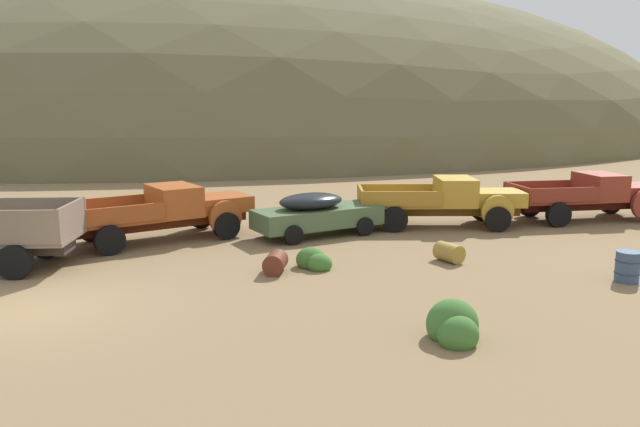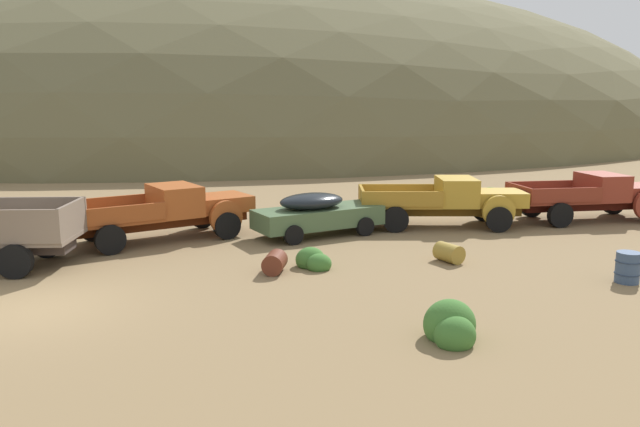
{
  "view_description": "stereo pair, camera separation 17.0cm",
  "coord_description": "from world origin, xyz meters",
  "px_view_note": "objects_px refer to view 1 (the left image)",
  "views": [
    {
      "loc": [
        2.64,
        -15.21,
        4.9
      ],
      "look_at": [
        7.88,
        3.46,
        1.29
      ],
      "focal_mm": 35.04,
      "sensor_mm": 36.0,
      "label": 1
    },
    {
      "loc": [
        2.81,
        -15.25,
        4.9
      ],
      "look_at": [
        7.88,
        3.46,
        1.29
      ],
      "focal_mm": 35.04,
      "sensor_mm": 36.0,
      "label": 2
    }
  ],
  "objects_px": {
    "car_weathered_green": "(321,213)",
    "oil_drum_spare": "(449,253)",
    "oil_drum_foreground": "(627,267)",
    "truck_oxide_orange": "(172,211)",
    "truck_rust_red": "(596,195)",
    "truck_mustard": "(453,201)",
    "oil_drum_tipped": "(275,263)"
  },
  "relations": [
    {
      "from": "car_weathered_green",
      "to": "oil_drum_spare",
      "type": "xyz_separation_m",
      "value": [
        2.72,
        -4.63,
        -0.53
      ]
    },
    {
      "from": "oil_drum_spare",
      "to": "car_weathered_green",
      "type": "bearing_deg",
      "value": 120.42
    },
    {
      "from": "oil_drum_foreground",
      "to": "oil_drum_spare",
      "type": "relative_size",
      "value": 0.87
    },
    {
      "from": "truck_oxide_orange",
      "to": "oil_drum_foreground",
      "type": "xyz_separation_m",
      "value": [
        11.54,
        -8.68,
        -0.58
      ]
    },
    {
      "from": "truck_oxide_orange",
      "to": "truck_rust_red",
      "type": "distance_m",
      "value": 16.75
    },
    {
      "from": "truck_mustard",
      "to": "oil_drum_tipped",
      "type": "height_order",
      "value": "truck_mustard"
    },
    {
      "from": "oil_drum_tipped",
      "to": "oil_drum_foreground",
      "type": "xyz_separation_m",
      "value": [
        8.95,
        -3.41,
        0.12
      ]
    },
    {
      "from": "truck_oxide_orange",
      "to": "oil_drum_tipped",
      "type": "xyz_separation_m",
      "value": [
        2.59,
        -5.27,
        -0.7
      ]
    },
    {
      "from": "truck_oxide_orange",
      "to": "oil_drum_foreground",
      "type": "relative_size",
      "value": 8.23
    },
    {
      "from": "truck_rust_red",
      "to": "car_weathered_green",
      "type": "bearing_deg",
      "value": -175.59
    },
    {
      "from": "truck_mustard",
      "to": "oil_drum_spare",
      "type": "relative_size",
      "value": 6.74
    },
    {
      "from": "truck_mustard",
      "to": "truck_rust_red",
      "type": "height_order",
      "value": "same"
    },
    {
      "from": "truck_oxide_orange",
      "to": "car_weathered_green",
      "type": "xyz_separation_m",
      "value": [
        5.18,
        -0.86,
        -0.18
      ]
    },
    {
      "from": "oil_drum_foreground",
      "to": "truck_mustard",
      "type": "bearing_deg",
      "value": 97.51
    },
    {
      "from": "truck_rust_red",
      "to": "oil_drum_tipped",
      "type": "xyz_separation_m",
      "value": [
        -14.13,
        -4.25,
        -0.71
      ]
    },
    {
      "from": "truck_oxide_orange",
      "to": "oil_drum_foreground",
      "type": "bearing_deg",
      "value": -54.98
    },
    {
      "from": "oil_drum_tipped",
      "to": "oil_drum_foreground",
      "type": "relative_size",
      "value": 1.23
    },
    {
      "from": "oil_drum_tipped",
      "to": "oil_drum_foreground",
      "type": "height_order",
      "value": "oil_drum_foreground"
    },
    {
      "from": "oil_drum_tipped",
      "to": "truck_rust_red",
      "type": "bearing_deg",
      "value": 16.73
    },
    {
      "from": "car_weathered_green",
      "to": "oil_drum_foreground",
      "type": "relative_size",
      "value": 6.13
    },
    {
      "from": "truck_rust_red",
      "to": "oil_drum_spare",
      "type": "bearing_deg",
      "value": -147.95
    },
    {
      "from": "truck_rust_red",
      "to": "oil_drum_tipped",
      "type": "distance_m",
      "value": 14.77
    },
    {
      "from": "truck_oxide_orange",
      "to": "truck_mustard",
      "type": "bearing_deg",
      "value": -21.76
    },
    {
      "from": "oil_drum_tipped",
      "to": "oil_drum_spare",
      "type": "xyz_separation_m",
      "value": [
        5.31,
        -0.21,
        -0.02
      ]
    },
    {
      "from": "car_weathered_green",
      "to": "truck_mustard",
      "type": "xyz_separation_m",
      "value": [
        5.3,
        0.17,
        0.18
      ]
    },
    {
      "from": "truck_oxide_orange",
      "to": "oil_drum_spare",
      "type": "xyz_separation_m",
      "value": [
        7.9,
        -5.48,
        -0.72
      ]
    },
    {
      "from": "truck_oxide_orange",
      "to": "truck_mustard",
      "type": "relative_size",
      "value": 1.06
    },
    {
      "from": "truck_mustard",
      "to": "oil_drum_spare",
      "type": "height_order",
      "value": "truck_mustard"
    },
    {
      "from": "truck_mustard",
      "to": "truck_oxide_orange",
      "type": "bearing_deg",
      "value": -168.61
    },
    {
      "from": "oil_drum_spare",
      "to": "oil_drum_foreground",
      "type": "bearing_deg",
      "value": -41.31
    },
    {
      "from": "truck_oxide_orange",
      "to": "oil_drum_spare",
      "type": "relative_size",
      "value": 7.13
    },
    {
      "from": "car_weathered_green",
      "to": "oil_drum_spare",
      "type": "height_order",
      "value": "car_weathered_green"
    }
  ]
}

